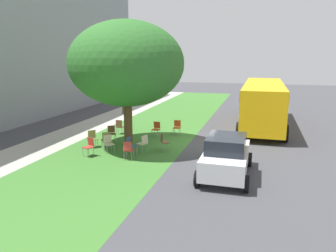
{
  "coord_description": "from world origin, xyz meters",
  "views": [
    {
      "loc": [
        -16.64,
        -3.4,
        4.68
      ],
      "look_at": [
        -0.91,
        1.15,
        1.09
      ],
      "focal_mm": 34.5,
      "sensor_mm": 36.0,
      "label": 1
    }
  ],
  "objects_px": {
    "chair_0": "(120,126)",
    "chair_10": "(128,149)",
    "chair_1": "(164,141)",
    "street_tree": "(127,64)",
    "chair_4": "(108,142)",
    "chair_11": "(130,144)",
    "chair_7": "(177,126)",
    "pedestrian_0": "(123,102)",
    "chair_5": "(143,142)",
    "chair_6": "(156,128)",
    "school_bus": "(263,100)",
    "chair_9": "(106,139)",
    "parked_car": "(226,156)",
    "chair_8": "(93,137)",
    "chair_3": "(89,145)",
    "chair_2": "(112,132)"
  },
  "relations": [
    {
      "from": "school_bus",
      "to": "chair_1",
      "type": "bearing_deg",
      "value": 148.02
    },
    {
      "from": "chair_6",
      "to": "street_tree",
      "type": "bearing_deg",
      "value": 157.75
    },
    {
      "from": "chair_4",
      "to": "chair_11",
      "type": "xyz_separation_m",
      "value": [
        -0.05,
        -1.16,
        0.0
      ]
    },
    {
      "from": "school_bus",
      "to": "pedestrian_0",
      "type": "height_order",
      "value": "school_bus"
    },
    {
      "from": "chair_1",
      "to": "chair_7",
      "type": "height_order",
      "value": "same"
    },
    {
      "from": "parked_car",
      "to": "chair_10",
      "type": "bearing_deg",
      "value": 80.03
    },
    {
      "from": "chair_8",
      "to": "chair_0",
      "type": "bearing_deg",
      "value": -3.14
    },
    {
      "from": "chair_5",
      "to": "pedestrian_0",
      "type": "distance_m",
      "value": 11.11
    },
    {
      "from": "chair_1",
      "to": "chair_10",
      "type": "bearing_deg",
      "value": 148.24
    },
    {
      "from": "chair_1",
      "to": "chair_11",
      "type": "height_order",
      "value": "same"
    },
    {
      "from": "street_tree",
      "to": "chair_10",
      "type": "height_order",
      "value": "street_tree"
    },
    {
      "from": "street_tree",
      "to": "chair_3",
      "type": "bearing_deg",
      "value": 156.19
    },
    {
      "from": "chair_2",
      "to": "parked_car",
      "type": "distance_m",
      "value": 7.55
    },
    {
      "from": "chair_2",
      "to": "chair_11",
      "type": "height_order",
      "value": "same"
    },
    {
      "from": "chair_2",
      "to": "chair_3",
      "type": "distance_m",
      "value": 2.74
    },
    {
      "from": "chair_7",
      "to": "chair_2",
      "type": "bearing_deg",
      "value": 128.72
    },
    {
      "from": "chair_1",
      "to": "chair_11",
      "type": "xyz_separation_m",
      "value": [
        -1.11,
        1.35,
        0.0
      ]
    },
    {
      "from": "chair_7",
      "to": "chair_8",
      "type": "height_order",
      "value": "same"
    },
    {
      "from": "chair_7",
      "to": "chair_10",
      "type": "relative_size",
      "value": 1.0
    },
    {
      "from": "chair_1",
      "to": "chair_3",
      "type": "relative_size",
      "value": 1.0
    },
    {
      "from": "chair_0",
      "to": "chair_7",
      "type": "bearing_deg",
      "value": -76.77
    },
    {
      "from": "chair_9",
      "to": "chair_10",
      "type": "distance_m",
      "value": 2.28
    },
    {
      "from": "chair_8",
      "to": "chair_10",
      "type": "relative_size",
      "value": 1.0
    },
    {
      "from": "chair_5",
      "to": "parked_car",
      "type": "xyz_separation_m",
      "value": [
        -2.07,
        -4.24,
        0.32
      ]
    },
    {
      "from": "chair_11",
      "to": "parked_car",
      "type": "xyz_separation_m",
      "value": [
        -1.52,
        -4.7,
        0.32
      ]
    },
    {
      "from": "street_tree",
      "to": "chair_8",
      "type": "xyz_separation_m",
      "value": [
        -0.9,
        1.63,
        -3.74
      ]
    },
    {
      "from": "chair_3",
      "to": "chair_10",
      "type": "xyz_separation_m",
      "value": [
        -0.03,
        -2.02,
        0.0
      ]
    },
    {
      "from": "chair_6",
      "to": "school_bus",
      "type": "distance_m",
      "value": 7.78
    },
    {
      "from": "chair_1",
      "to": "parked_car",
      "type": "xyz_separation_m",
      "value": [
        -2.63,
        -3.35,
        0.32
      ]
    },
    {
      "from": "street_tree",
      "to": "chair_2",
      "type": "distance_m",
      "value": 3.95
    },
    {
      "from": "chair_7",
      "to": "pedestrian_0",
      "type": "relative_size",
      "value": 0.52
    },
    {
      "from": "chair_7",
      "to": "pedestrian_0",
      "type": "height_order",
      "value": "pedestrian_0"
    },
    {
      "from": "chair_0",
      "to": "chair_9",
      "type": "bearing_deg",
      "value": -168.24
    },
    {
      "from": "chair_0",
      "to": "chair_10",
      "type": "relative_size",
      "value": 1.0
    },
    {
      "from": "chair_0",
      "to": "chair_7",
      "type": "height_order",
      "value": "same"
    },
    {
      "from": "chair_5",
      "to": "pedestrian_0",
      "type": "bearing_deg",
      "value": 28.75
    },
    {
      "from": "chair_0",
      "to": "chair_11",
      "type": "distance_m",
      "value": 4.35
    },
    {
      "from": "chair_10",
      "to": "chair_2",
      "type": "bearing_deg",
      "value": 38.17
    },
    {
      "from": "chair_6",
      "to": "chair_11",
      "type": "xyz_separation_m",
      "value": [
        -3.75,
        0.09,
        0.0
      ]
    },
    {
      "from": "pedestrian_0",
      "to": "chair_5",
      "type": "bearing_deg",
      "value": -151.25
    },
    {
      "from": "chair_11",
      "to": "pedestrian_0",
      "type": "bearing_deg",
      "value": 25.38
    },
    {
      "from": "chair_1",
      "to": "chair_5",
      "type": "height_order",
      "value": "same"
    },
    {
      "from": "chair_2",
      "to": "chair_4",
      "type": "height_order",
      "value": "same"
    },
    {
      "from": "chair_0",
      "to": "parked_car",
      "type": "relative_size",
      "value": 0.24
    },
    {
      "from": "chair_5",
      "to": "chair_9",
      "type": "bearing_deg",
      "value": 87.68
    },
    {
      "from": "street_tree",
      "to": "chair_5",
      "type": "relative_size",
      "value": 7.32
    },
    {
      "from": "chair_1",
      "to": "chair_5",
      "type": "relative_size",
      "value": 1.0
    },
    {
      "from": "street_tree",
      "to": "chair_4",
      "type": "distance_m",
      "value": 4.08
    },
    {
      "from": "chair_1",
      "to": "street_tree",
      "type": "bearing_deg",
      "value": 76.22
    },
    {
      "from": "street_tree",
      "to": "chair_7",
      "type": "xyz_separation_m",
      "value": [
        2.89,
        -1.92,
        -3.74
      ]
    }
  ]
}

